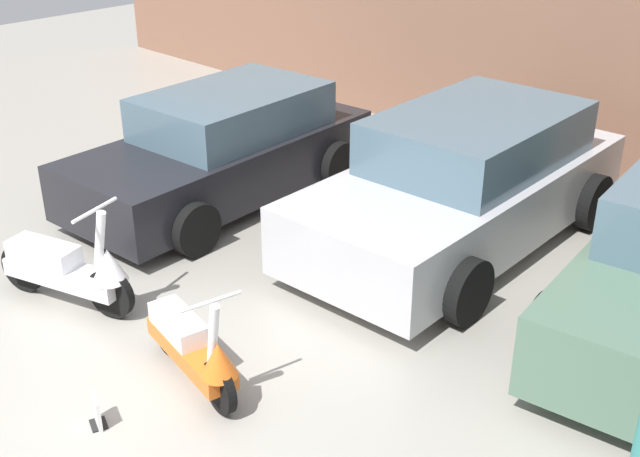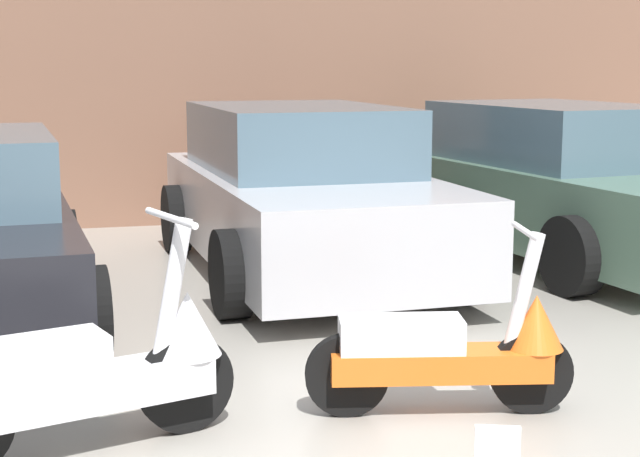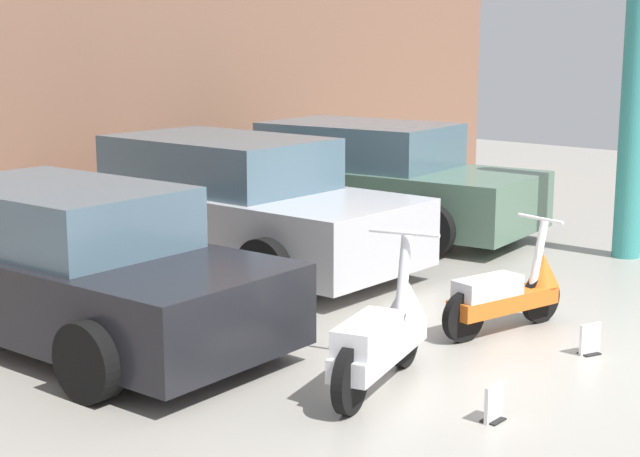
{
  "view_description": "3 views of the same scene",
  "coord_description": "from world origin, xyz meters",
  "px_view_note": "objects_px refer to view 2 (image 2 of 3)",
  "views": [
    {
      "loc": [
        4.89,
        -2.48,
        4.09
      ],
      "look_at": [
        0.24,
        2.37,
        0.78
      ],
      "focal_mm": 45.0,
      "sensor_mm": 36.0,
      "label": 1
    },
    {
      "loc": [
        -1.48,
        -3.91,
        1.84
      ],
      "look_at": [
        0.12,
        2.31,
        0.74
      ],
      "focal_mm": 55.0,
      "sensor_mm": 36.0,
      "label": 2
    },
    {
      "loc": [
        -6.93,
        -3.68,
        2.59
      ],
      "look_at": [
        -0.25,
        2.37,
        0.8
      ],
      "focal_mm": 55.0,
      "sensor_mm": 36.0,
      "label": 3
    }
  ],
  "objects_px": {
    "scooter_front_right": "(452,350)",
    "car_rear_center": "(302,193)",
    "car_rear_right": "(565,184)",
    "scooter_front_left": "(92,371)"
  },
  "relations": [
    {
      "from": "scooter_front_right",
      "to": "car_rear_center",
      "type": "distance_m",
      "value": 3.69
    },
    {
      "from": "car_rear_center",
      "to": "car_rear_right",
      "type": "distance_m",
      "value": 2.58
    },
    {
      "from": "scooter_front_right",
      "to": "car_rear_center",
      "type": "height_order",
      "value": "car_rear_center"
    },
    {
      "from": "scooter_front_right",
      "to": "car_rear_center",
      "type": "bearing_deg",
      "value": 100.48
    },
    {
      "from": "scooter_front_right",
      "to": "car_rear_right",
      "type": "bearing_deg",
      "value": 66.23
    },
    {
      "from": "scooter_front_left",
      "to": "scooter_front_right",
      "type": "bearing_deg",
      "value": -16.03
    },
    {
      "from": "scooter_front_right",
      "to": "scooter_front_left",
      "type": "bearing_deg",
      "value": -167.18
    },
    {
      "from": "car_rear_center",
      "to": "scooter_front_left",
      "type": "bearing_deg",
      "value": -29.48
    },
    {
      "from": "scooter_front_left",
      "to": "scooter_front_right",
      "type": "distance_m",
      "value": 1.84
    },
    {
      "from": "car_rear_center",
      "to": "car_rear_right",
      "type": "height_order",
      "value": "car_rear_center"
    }
  ]
}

